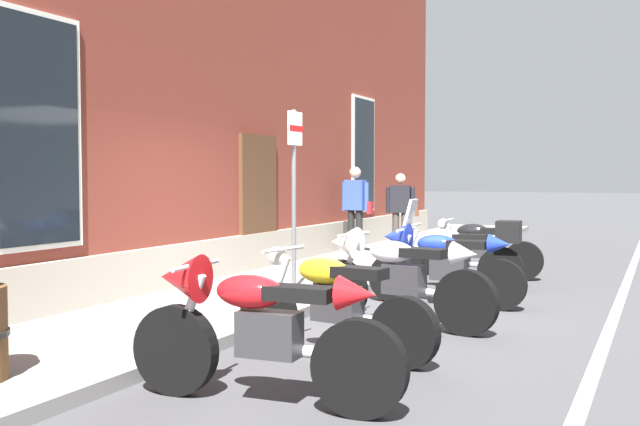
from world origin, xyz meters
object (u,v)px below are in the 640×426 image
(pedestrian_blue_top, at_px, (355,204))
(pedestrian_dark_jacket, at_px, (401,208))
(motorcycle_black_naked, at_px, (478,248))
(motorcycle_white_sport, at_px, (393,274))
(motorcycle_silver_touring, at_px, (458,253))
(motorcycle_yellow_naked, at_px, (331,304))
(motorcycle_red_sport, at_px, (253,325))
(parking_sign, at_px, (294,173))
(motorcycle_blue_sport, at_px, (439,261))

(pedestrian_blue_top, height_order, pedestrian_dark_jacket, pedestrian_blue_top)
(motorcycle_black_naked, distance_m, pedestrian_blue_top, 3.36)
(motorcycle_white_sport, bearing_deg, motorcycle_silver_touring, 0.09)
(pedestrian_dark_jacket, bearing_deg, motorcycle_yellow_naked, -165.33)
(motorcycle_red_sport, height_order, pedestrian_dark_jacket, pedestrian_dark_jacket)
(pedestrian_dark_jacket, height_order, parking_sign, parking_sign)
(motorcycle_red_sport, xyz_separation_m, motorcycle_silver_touring, (5.80, 0.03, -0.03))
(motorcycle_silver_touring, bearing_deg, motorcycle_blue_sport, -175.93)
(motorcycle_red_sport, relative_size, pedestrian_blue_top, 1.25)
(motorcycle_white_sport, relative_size, motorcycle_black_naked, 1.10)
(motorcycle_yellow_naked, xyz_separation_m, pedestrian_blue_top, (7.43, 2.82, 0.59))
(motorcycle_blue_sport, xyz_separation_m, parking_sign, (-0.24, 1.91, 1.11))
(pedestrian_blue_top, bearing_deg, motorcycle_black_naked, -121.15)
(parking_sign, bearing_deg, motorcycle_silver_touring, -49.51)
(motorcycle_blue_sport, relative_size, pedestrian_dark_jacket, 1.29)
(motorcycle_red_sport, distance_m, parking_sign, 4.75)
(motorcycle_white_sport, xyz_separation_m, pedestrian_blue_top, (5.91, 2.88, 0.50))
(motorcycle_white_sport, height_order, pedestrian_dark_jacket, pedestrian_dark_jacket)
(pedestrian_blue_top, bearing_deg, motorcycle_silver_touring, -137.50)
(motorcycle_yellow_naked, distance_m, motorcycle_blue_sport, 2.98)
(motorcycle_yellow_naked, distance_m, pedestrian_dark_jacket, 8.41)
(motorcycle_red_sport, height_order, motorcycle_silver_touring, motorcycle_silver_touring)
(motorcycle_yellow_naked, xyz_separation_m, motorcycle_white_sport, (1.51, -0.06, 0.09))
(motorcycle_blue_sport, relative_size, motorcycle_black_naked, 1.01)
(motorcycle_black_naked, bearing_deg, parking_sign, 149.36)
(motorcycle_silver_touring, height_order, parking_sign, parking_sign)
(motorcycle_blue_sport, xyz_separation_m, motorcycle_black_naked, (2.75, 0.14, -0.09))
(motorcycle_yellow_naked, distance_m, motorcycle_silver_touring, 4.29)
(motorcycle_white_sport, distance_m, motorcycle_silver_touring, 2.77)
(motorcycle_black_naked, bearing_deg, pedestrian_blue_top, 58.85)
(motorcycle_yellow_naked, bearing_deg, pedestrian_blue_top, 20.83)
(motorcycle_blue_sport, bearing_deg, motorcycle_red_sport, 179.16)
(motorcycle_red_sport, height_order, motorcycle_black_naked, motorcycle_red_sport)
(motorcycle_yellow_naked, distance_m, motorcycle_white_sport, 1.52)
(motorcycle_silver_touring, xyz_separation_m, parking_sign, (-1.55, 1.82, 1.12))
(motorcycle_silver_touring, bearing_deg, motorcycle_red_sport, -179.73)
(motorcycle_black_naked, distance_m, pedestrian_dark_jacket, 3.25)
(motorcycle_silver_touring, distance_m, motorcycle_black_naked, 1.43)
(motorcycle_red_sport, relative_size, pedestrian_dark_jacket, 1.35)
(motorcycle_blue_sport, bearing_deg, motorcycle_silver_touring, 4.07)
(motorcycle_red_sport, relative_size, motorcycle_silver_touring, 1.02)
(motorcycle_silver_touring, relative_size, pedestrian_dark_jacket, 1.32)
(motorcycle_yellow_naked, distance_m, pedestrian_blue_top, 7.97)
(motorcycle_yellow_naked, xyz_separation_m, motorcycle_blue_sport, (2.97, -0.15, 0.08))
(motorcycle_white_sport, distance_m, motorcycle_blue_sport, 1.46)
(motorcycle_black_naked, xyz_separation_m, parking_sign, (-2.99, 1.77, 1.20))
(motorcycle_white_sport, xyz_separation_m, parking_sign, (1.22, 1.82, 1.09))
(motorcycle_red_sport, xyz_separation_m, motorcycle_black_naked, (7.23, 0.08, -0.10))
(motorcycle_blue_sport, relative_size, parking_sign, 0.85)
(pedestrian_blue_top, relative_size, parking_sign, 0.71)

